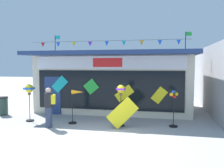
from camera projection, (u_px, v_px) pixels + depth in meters
name	position (u px, v px, depth m)	size (l,w,h in m)	color
ground_plane	(97.00, 136.00, 8.94)	(80.00, 80.00, 0.00)	#9E9B99
kite_shop_building	(116.00, 81.00, 14.53)	(8.75, 5.74, 4.47)	beige
wind_spinner_far_left	(29.00, 92.00, 11.27)	(0.39, 0.39, 1.73)	black
wind_spinner_left	(76.00, 101.00, 10.79)	(0.70, 0.36, 1.53)	black
wind_spinner_center_left	(121.00, 93.00, 10.36)	(0.36, 0.36, 1.78)	black
wind_spinner_center_right	(174.00, 105.00, 10.22)	(0.37, 0.35, 1.58)	black
person_near_camera	(49.00, 107.00, 10.17)	(0.48, 0.38, 1.68)	#333D56
trash_bin	(3.00, 106.00, 12.76)	(0.52, 0.52, 0.97)	#2D4238
display_kite_on_ground	(123.00, 113.00, 10.02)	(0.68, 0.03, 1.23)	yellow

